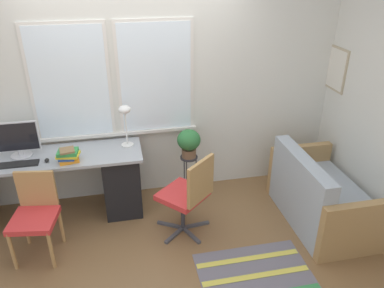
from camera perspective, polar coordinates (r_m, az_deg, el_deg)
The scene contains 15 objects.
ground_plane at distance 4.37m, azimuth -6.56°, elevation -11.42°, with size 14.00×14.00×0.00m, color brown.
wall_back_with_window at distance 4.32m, azimuth -8.57°, elevation 8.46°, with size 9.00×0.12×2.70m.
wall_right_with_picture at distance 4.52m, azimuth 24.38°, elevation 7.15°, with size 0.08×9.00×2.70m.
desk at distance 4.45m, azimuth -21.46°, elevation -5.94°, with size 2.15×0.59×0.78m.
monitor at distance 4.30m, azimuth -24.97°, elevation 0.54°, with size 0.42×0.22×0.39m.
keyboard at distance 4.21m, azimuth -25.12°, elevation -2.83°, with size 0.42×0.12×0.02m.
mouse at distance 4.15m, azimuth -21.25°, elevation -2.32°, with size 0.04×0.07×0.04m.
desk_lamp at distance 4.12m, azimuth -10.18°, elevation 4.40°, with size 0.14×0.14×0.47m.
book_stack at distance 4.05m, azimuth -18.39°, elevation -1.61°, with size 0.25×0.20×0.15m.
desk_chair_wooden at distance 3.97m, azimuth -22.79°, elevation -9.72°, with size 0.47×0.48×0.84m.
office_chair_swivel at distance 3.89m, azimuth -0.57°, elevation -7.62°, with size 0.63×0.63×0.93m.
couch_loveseat at distance 4.42m, azimuth 18.86°, elevation -7.84°, with size 0.77×1.31×0.82m.
plant_stand at distance 4.44m, azimuth -0.47°, elevation -2.95°, with size 0.21×0.21×0.58m.
potted_plant at distance 4.31m, azimuth -0.49°, elevation 0.35°, with size 0.27×0.27×0.34m.
floor_rug_striped at distance 3.76m, azimuth 9.77°, elevation -19.23°, with size 1.06×0.80×0.01m.
Camera 1 is at (-0.22, -3.44, 2.69)m, focal length 35.00 mm.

